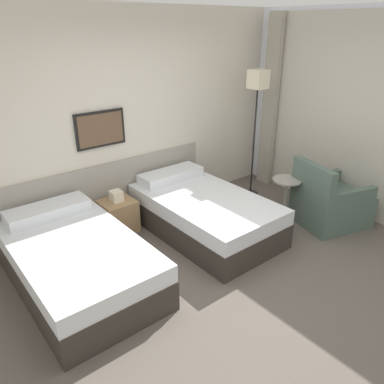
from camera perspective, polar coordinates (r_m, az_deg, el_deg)
ground_plane at (r=4.05m, az=6.72°, el=-13.51°), size 16.00×16.00×0.00m
wall_headboard at (r=4.95m, az=-9.97°, el=10.19°), size 10.00×0.10×2.70m
bed_near_door at (r=4.04m, az=-17.10°, el=-10.08°), size 1.12×1.91×0.63m
bed_near_window at (r=4.79m, az=1.78°, el=-3.20°), size 1.12×1.91×0.63m
nightstand at (r=4.91m, az=-11.21°, el=-3.49°), size 0.42×0.40×0.57m
floor_lamp at (r=5.56m, az=9.93°, el=14.85°), size 0.24×0.24×1.89m
side_table at (r=5.16m, az=14.12°, el=-0.07°), size 0.39×0.39×0.60m
armchair at (r=5.30m, az=20.20°, el=-1.73°), size 1.01×0.94×0.88m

